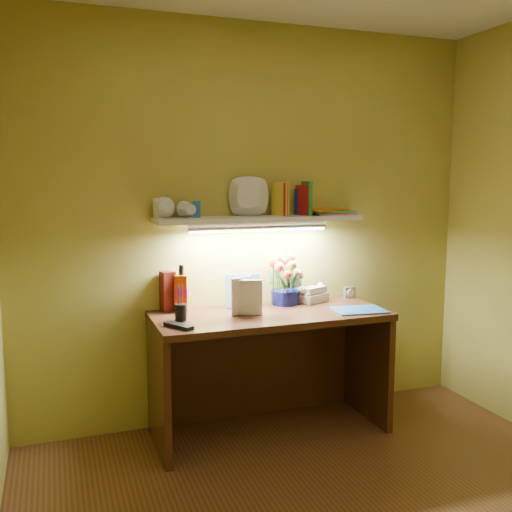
{
  "coord_description": "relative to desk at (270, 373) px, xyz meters",
  "views": [
    {
      "loc": [
        -1.21,
        -1.91,
        1.55
      ],
      "look_at": [
        -0.04,
        1.35,
        1.07
      ],
      "focal_mm": 40.0,
      "sensor_mm": 36.0,
      "label": 1
    }
  ],
  "objects": [
    {
      "name": "telephone",
      "position": [
        0.36,
        0.19,
        0.43
      ],
      "size": [
        0.23,
        0.21,
        0.11
      ],
      "primitive_type": null,
      "rotation": [
        0.0,
        0.0,
        0.42
      ],
      "color": "beige",
      "rests_on": "desk"
    },
    {
      "name": "desk_clock",
      "position": [
        0.65,
        0.21,
        0.41
      ],
      "size": [
        0.07,
        0.04,
        0.07
      ],
      "primitive_type": "cube",
      "rotation": [
        0.0,
        0.0,
        0.01
      ],
      "color": "#ACACB1",
      "rests_on": "desk"
    },
    {
      "name": "whisky_bottle",
      "position": [
        -0.49,
        0.21,
        0.52
      ],
      "size": [
        0.1,
        0.1,
        0.28
      ],
      "primitive_type": null,
      "rotation": [
        0.0,
        0.0,
        -0.38
      ],
      "color": "#BA3A06",
      "rests_on": "desk"
    },
    {
      "name": "wall_shelf",
      "position": [
        -0.0,
        0.18,
        0.96
      ],
      "size": [
        1.3,
        0.31,
        0.24
      ],
      "color": "silver",
      "rests_on": "ground"
    },
    {
      "name": "flower_bouquet",
      "position": [
        0.17,
        0.18,
        0.53
      ],
      "size": [
        0.24,
        0.24,
        0.31
      ],
      "primitive_type": null,
      "rotation": [
        0.0,
        0.0,
        0.26
      ],
      "color": "#080D3E",
      "rests_on": "desk"
    },
    {
      "name": "art_card",
      "position": [
        -0.11,
        0.19,
        0.48
      ],
      "size": [
        0.21,
        0.08,
        0.21
      ],
      "primitive_type": null,
      "rotation": [
        0.0,
        0.0,
        -0.18
      ],
      "color": "silver",
      "rests_on": "desk"
    },
    {
      "name": "desk_book_b",
      "position": [
        -0.21,
        0.01,
        0.48
      ],
      "size": [
        0.15,
        0.07,
        0.21
      ],
      "primitive_type": "imported",
      "rotation": [
        0.0,
        0.0,
        -0.38
      ],
      "color": "silver",
      "rests_on": "desk"
    },
    {
      "name": "desk",
      "position": [
        0.0,
        0.0,
        0.0
      ],
      "size": [
        1.4,
        0.6,
        0.75
      ],
      "primitive_type": "cube",
      "color": "#371F0F",
      "rests_on": "ground"
    },
    {
      "name": "desk_book_a",
      "position": [
        -0.25,
        -0.02,
        0.49
      ],
      "size": [
        0.16,
        0.09,
        0.22
      ],
      "primitive_type": "imported",
      "rotation": [
        0.0,
        0.0,
        0.47
      ],
      "color": "silver",
      "rests_on": "desk"
    },
    {
      "name": "blue_folder",
      "position": [
        0.53,
        -0.14,
        0.38
      ],
      "size": [
        0.33,
        0.26,
        0.01
      ],
      "primitive_type": "cube",
      "rotation": [
        0.0,
        0.0,
        -0.13
      ],
      "color": "#2968B2",
      "rests_on": "desk"
    },
    {
      "name": "pen_cup",
      "position": [
        -0.55,
        -0.02,
        0.46
      ],
      "size": [
        0.07,
        0.07,
        0.16
      ],
      "primitive_type": "cylinder",
      "rotation": [
        0.0,
        0.0,
        0.12
      ],
      "color": "black",
      "rests_on": "desk"
    },
    {
      "name": "tv_remote",
      "position": [
        -0.59,
        -0.16,
        0.39
      ],
      "size": [
        0.14,
        0.19,
        0.02
      ],
      "primitive_type": "cube",
      "rotation": [
        0.0,
        0.0,
        0.54
      ],
      "color": "black",
      "rests_on": "desk"
    },
    {
      "name": "whisky_box",
      "position": [
        -0.57,
        0.25,
        0.5
      ],
      "size": [
        0.09,
        0.09,
        0.24
      ],
      "primitive_type": "cube",
      "rotation": [
        0.0,
        0.0,
        0.21
      ],
      "color": "#58150C",
      "rests_on": "desk"
    }
  ]
}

